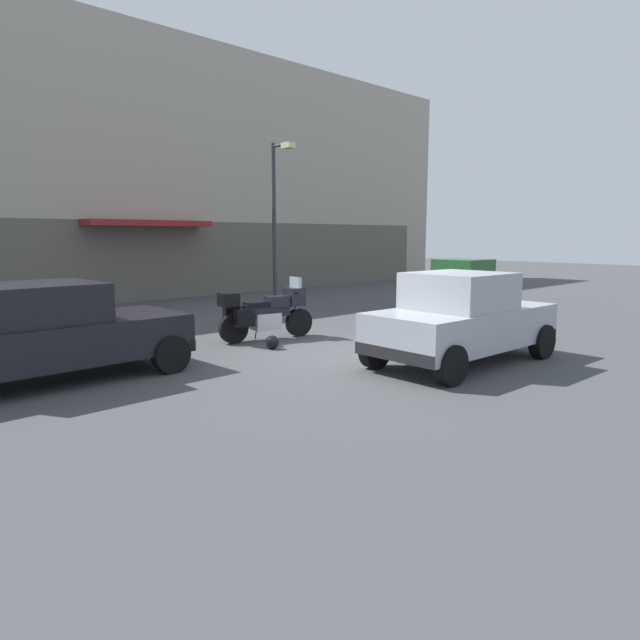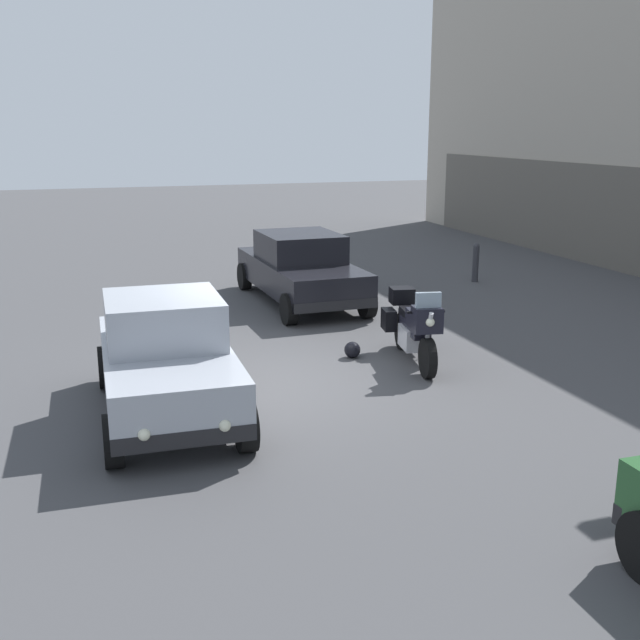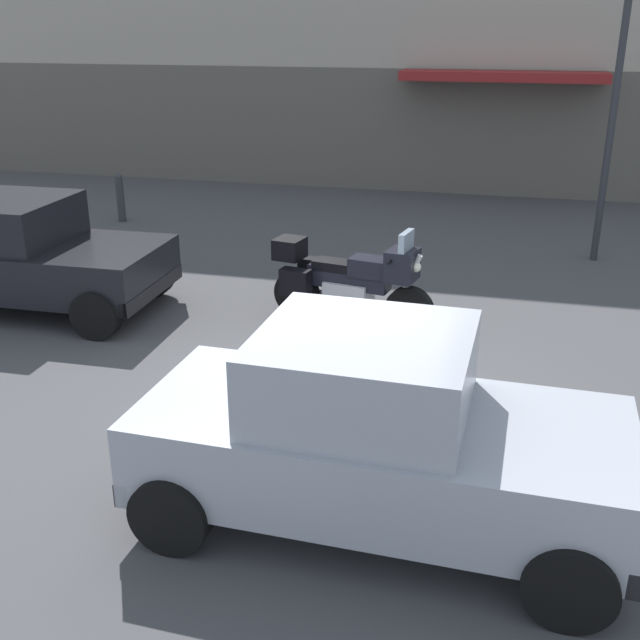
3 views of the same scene
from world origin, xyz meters
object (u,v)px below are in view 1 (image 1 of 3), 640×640
at_px(car_hatchback_near, 462,319).
at_px(helmet, 272,342).
at_px(car_sedan_far, 36,334).
at_px(car_compact_side, 462,285).
at_px(motorcycle, 265,312).
at_px(streetlamp_curbside, 277,210).

bearing_deg(car_hatchback_near, helmet, 118.22).
relative_size(car_sedan_far, car_compact_side, 1.31).
relative_size(car_hatchback_near, car_sedan_far, 0.85).
distance_m(helmet, car_sedan_far, 4.38).
distance_m(motorcycle, streetlamp_curbside, 5.67).
height_order(helmet, streetlamp_curbside, streetlamp_curbside).
bearing_deg(helmet, car_sedan_far, 174.66).
relative_size(helmet, car_hatchback_near, 0.07).
bearing_deg(helmet, car_hatchback_near, -63.45).
xyz_separation_m(motorcycle, car_sedan_far, (-4.84, -0.49, 0.16)).
distance_m(car_hatchback_near, car_sedan_far, 7.05).
bearing_deg(car_compact_side, helmet, 6.86).
bearing_deg(car_hatchback_near, car_sedan_far, 149.65).
distance_m(car_hatchback_near, car_compact_side, 7.76).
bearing_deg(car_hatchback_near, streetlamp_curbside, 75.59).
height_order(motorcycle, car_hatchback_near, car_hatchback_near).
bearing_deg(streetlamp_curbside, car_compact_side, -42.36).
distance_m(helmet, car_hatchback_near, 3.79).
xyz_separation_m(helmet, car_compact_side, (8.23, 0.81, 0.63)).
height_order(helmet, car_hatchback_near, car_hatchback_near).
xyz_separation_m(car_hatchback_near, streetlamp_curbside, (2.31, 8.02, 2.23)).
bearing_deg(car_sedan_far, car_compact_side, -179.32).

